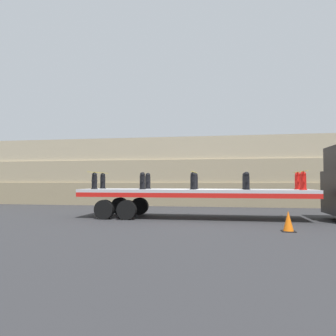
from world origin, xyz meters
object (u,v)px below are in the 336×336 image
object	(u,v)px
fire_hydrant_black_far_0	(103,181)
fire_hydrant_black_far_2	(195,181)
fire_hydrant_black_far_3	(245,181)
fire_hydrant_red_far_4	(298,181)
traffic_cone	(288,221)
flatbed_trailer	(180,194)
fire_hydrant_black_near_1	(142,181)
fire_hydrant_red_near_4	(303,181)
fire_hydrant_black_near_0	(94,181)
fire_hydrant_black_near_3	(247,181)
fire_hydrant_black_near_2	(193,181)
fire_hydrant_black_far_1	(148,181)

from	to	relation	value
fire_hydrant_black_far_0	fire_hydrant_black_far_2	xyz separation A→B (m)	(4.65, 0.00, 0.00)
fire_hydrant_black_far_3	fire_hydrant_red_far_4	size ratio (longest dim) A/B	1.00
traffic_cone	fire_hydrant_black_far_3	bearing A→B (deg)	106.32
flatbed_trailer	fire_hydrant_black_near_1	xyz separation A→B (m)	(-1.68, -0.53, 0.62)
fire_hydrant_black_far_0	fire_hydrant_red_near_4	bearing A→B (deg)	-6.54
fire_hydrant_black_near_1	fire_hydrant_black_far_3	bearing A→B (deg)	12.91
flatbed_trailer	fire_hydrant_red_near_4	bearing A→B (deg)	-5.74
fire_hydrant_red_far_4	traffic_cone	xyz separation A→B (m)	(-1.15, -4.00, -1.37)
fire_hydrant_black_far_0	traffic_cone	bearing A→B (deg)	-26.15
fire_hydrant_black_near_0	fire_hydrant_black_near_3	size ratio (longest dim) A/B	1.00
fire_hydrant_red_near_4	flatbed_trailer	bearing A→B (deg)	174.26
fire_hydrant_black_near_3	flatbed_trailer	bearing A→B (deg)	169.83
fire_hydrant_black_near_2	traffic_cone	distance (m)	4.77
fire_hydrant_black_near_0	fire_hydrant_black_far_2	size ratio (longest dim) A/B	1.00
fire_hydrant_black_near_1	traffic_cone	bearing A→B (deg)	-26.75
fire_hydrant_black_near_1	fire_hydrant_red_near_4	xyz separation A→B (m)	(6.97, 0.00, 0.00)
fire_hydrant_black_near_3	fire_hydrant_black_far_2	bearing A→B (deg)	155.38
flatbed_trailer	fire_hydrant_black_near_1	world-z (taller)	fire_hydrant_black_near_1
fire_hydrant_black_far_3	traffic_cone	size ratio (longest dim) A/B	1.11
fire_hydrant_black_near_3	fire_hydrant_black_far_3	size ratio (longest dim) A/B	1.00
fire_hydrant_black_near_0	fire_hydrant_red_far_4	distance (m)	9.36
fire_hydrant_black_far_1	fire_hydrant_black_far_3	xyz separation A→B (m)	(4.65, 0.00, 0.00)
fire_hydrant_black_far_2	fire_hydrant_black_far_3	bearing A→B (deg)	0.00
fire_hydrant_black_near_3	fire_hydrant_red_far_4	distance (m)	2.56
fire_hydrant_black_far_0	fire_hydrant_black_near_1	bearing A→B (deg)	-24.62
fire_hydrant_black_near_3	fire_hydrant_black_far_3	bearing A→B (deg)	90.00
flatbed_trailer	fire_hydrant_black_near_3	world-z (taller)	fire_hydrant_black_near_3
flatbed_trailer	fire_hydrant_black_far_1	size ratio (longest dim) A/B	13.45
fire_hydrant_black_near_0	fire_hydrant_black_far_2	bearing A→B (deg)	12.91
fire_hydrant_black_near_0	fire_hydrant_black_far_3	world-z (taller)	same
fire_hydrant_black_far_1	fire_hydrant_black_near_3	size ratio (longest dim) A/B	1.00
fire_hydrant_red_far_4	traffic_cone	bearing A→B (deg)	-106.08
fire_hydrant_black_near_1	fire_hydrant_black_far_1	distance (m)	1.07
fire_hydrant_black_near_0	fire_hydrant_red_near_4	size ratio (longest dim) A/B	1.00
fire_hydrant_black_near_2	fire_hydrant_black_far_3	bearing A→B (deg)	24.62
fire_hydrant_black_near_2	fire_hydrant_red_far_4	size ratio (longest dim) A/B	1.00
fire_hydrant_black_near_0	fire_hydrant_black_near_1	bearing A→B (deg)	0.00
fire_hydrant_black_far_2	fire_hydrant_black_far_3	distance (m)	2.32
fire_hydrant_black_near_0	fire_hydrant_black_far_0	bearing A→B (deg)	90.00
fire_hydrant_black_far_1	fire_hydrant_red_near_4	bearing A→B (deg)	-8.69
fire_hydrant_black_near_2	fire_hydrant_black_far_3	world-z (taller)	same
fire_hydrant_black_near_2	fire_hydrant_black_far_3	size ratio (longest dim) A/B	1.00
fire_hydrant_black_near_1	fire_hydrant_black_far_2	distance (m)	2.56
fire_hydrant_black_far_3	fire_hydrant_black_near_2	bearing A→B (deg)	-155.38
fire_hydrant_black_far_1	fire_hydrant_red_near_4	world-z (taller)	same
fire_hydrant_black_near_1	fire_hydrant_black_far_2	size ratio (longest dim) A/B	1.00
fire_hydrant_black_near_2	fire_hydrant_red_near_4	world-z (taller)	same
fire_hydrant_red_near_4	fire_hydrant_red_far_4	bearing A→B (deg)	90.00
fire_hydrant_black_near_3	fire_hydrant_black_far_3	world-z (taller)	same
fire_hydrant_black_near_0	fire_hydrant_black_far_0	distance (m)	1.07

